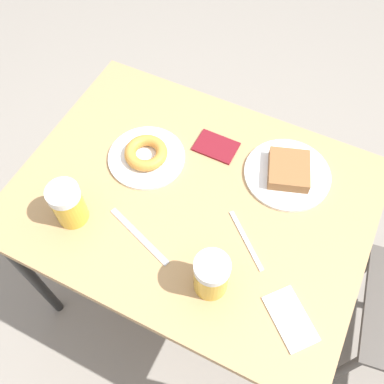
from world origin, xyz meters
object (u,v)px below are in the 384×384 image
object	(u,v)px
napkin_folded	(290,319)
beer_mug_center	(211,275)
fork	(246,240)
knife	(139,236)
plate_with_donut	(146,155)
plate_with_cake	(288,172)
passport_near_edge	(216,147)
beer_mug_left	(68,204)

from	to	relation	value
napkin_folded	beer_mug_center	bearing A→B (deg)	-88.02
beer_mug_center	fork	bearing A→B (deg)	167.25
fork	knife	size ratio (longest dim) A/B	0.68
napkin_folded	plate_with_donut	bearing A→B (deg)	-115.98
knife	plate_with_donut	bearing A→B (deg)	-155.37
beer_mug_center	plate_with_donut	bearing A→B (deg)	-129.11
fork	plate_with_cake	bearing A→B (deg)	173.55
knife	passport_near_edge	size ratio (longest dim) A/B	1.70
plate_with_cake	beer_mug_left	distance (m)	0.62
plate_with_cake	beer_mug_center	bearing A→B (deg)	-8.88
napkin_folded	fork	xyz separation A→B (m)	(-0.15, -0.17, -0.00)
beer_mug_left	napkin_folded	distance (m)	0.63
plate_with_donut	fork	distance (m)	0.39
plate_with_donut	napkin_folded	world-z (taller)	plate_with_donut
plate_with_donut	knife	xyz separation A→B (m)	(0.23, 0.11, -0.01)
plate_with_donut	knife	world-z (taller)	plate_with_donut
beer_mug_center	napkin_folded	world-z (taller)	beer_mug_center
beer_mug_center	knife	size ratio (longest dim) A/B	0.61
plate_with_cake	plate_with_donut	world-z (taller)	same
napkin_folded	knife	distance (m)	0.44
knife	passport_near_edge	distance (m)	0.37
beer_mug_left	knife	size ratio (longest dim) A/B	0.61
napkin_folded	passport_near_edge	xyz separation A→B (m)	(-0.39, -0.38, 0.00)
plate_with_donut	beer_mug_left	size ratio (longest dim) A/B	1.73
plate_with_donut	beer_mug_center	bearing A→B (deg)	50.89
beer_mug_left	passport_near_edge	xyz separation A→B (m)	(-0.39, 0.25, -0.06)
napkin_folded	fork	size ratio (longest dim) A/B	1.11
plate_with_cake	passport_near_edge	distance (m)	0.23
plate_with_cake	beer_mug_center	xyz separation A→B (m)	(0.40, -0.06, 0.05)
beer_mug_left	passport_near_edge	distance (m)	0.47
fork	beer_mug_left	bearing A→B (deg)	-72.91
plate_with_cake	beer_mug_left	world-z (taller)	beer_mug_left
beer_mug_left	knife	world-z (taller)	beer_mug_left
plate_with_donut	plate_with_cake	bearing A→B (deg)	107.70
beer_mug_left	fork	xyz separation A→B (m)	(-0.14, 0.45, -0.06)
napkin_folded	knife	xyz separation A→B (m)	(-0.03, -0.44, -0.00)
beer_mug_center	passport_near_edge	xyz separation A→B (m)	(-0.40, -0.17, -0.06)
fork	passport_near_edge	size ratio (longest dim) A/B	1.16
plate_with_cake	beer_mug_center	size ratio (longest dim) A/B	1.90
knife	fork	bearing A→B (deg)	113.54
beer_mug_center	napkin_folded	bearing A→B (deg)	91.98
beer_mug_center	napkin_folded	xyz separation A→B (m)	(-0.01, 0.21, -0.06)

